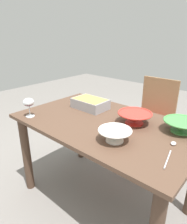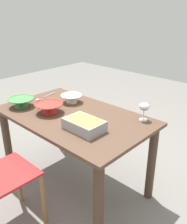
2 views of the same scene
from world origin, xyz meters
name	(u,v)px [view 1 (image 1 of 2)]	position (x,y,z in m)	size (l,w,h in m)	color
ground_plane	(103,198)	(0.00, 0.00, 0.00)	(8.00, 8.00, 0.00)	gray
dining_table	(104,138)	(0.00, 0.00, 0.59)	(1.32, 0.80, 0.73)	brown
chair	(152,119)	(-0.02, -0.76, 0.50)	(0.39, 0.45, 0.91)	#B22D2D
wine_glass	(29,103)	(0.49, 0.31, 0.84)	(0.08, 0.08, 0.15)	white
casserole_dish	(90,103)	(0.27, -0.13, 0.78)	(0.29, 0.19, 0.08)	#99999E
mixing_bowl	(115,134)	(-0.22, 0.18, 0.77)	(0.20, 0.20, 0.08)	white
small_bowl	(135,117)	(-0.18, -0.11, 0.78)	(0.24, 0.24, 0.09)	red
serving_bowl	(181,125)	(-0.47, -0.20, 0.78)	(0.23, 0.23, 0.08)	#4C994C
serving_spoon	(171,149)	(-0.52, 0.06, 0.74)	(0.08, 0.28, 0.01)	silver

